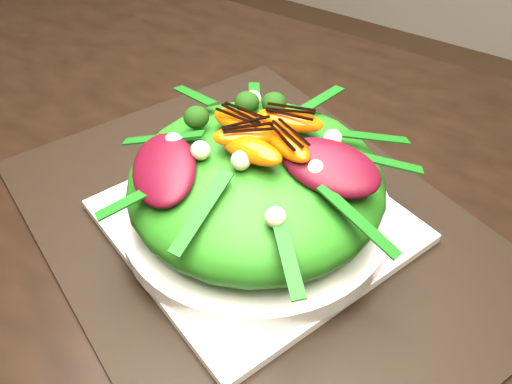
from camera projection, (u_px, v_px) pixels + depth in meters
The scene contains 10 objects.
dining_table at pixel (35, 161), 0.64m from camera, with size 1.60×0.90×0.75m, color black.
placemat at pixel (256, 226), 0.53m from camera, with size 0.48×0.37×0.00m, color black.
plate_base at pixel (256, 221), 0.53m from camera, with size 0.25×0.25×0.01m, color white.
salad_bowl at pixel (256, 211), 0.52m from camera, with size 0.25×0.25×0.02m, color silver.
lettuce_mound at pixel (256, 182), 0.49m from camera, with size 0.23×0.23×0.08m, color #277014.
radicchio_leaf at pixel (331, 167), 0.44m from camera, with size 0.08×0.05×0.02m, color #3F0612.
orange_segment at pixel (263, 135), 0.46m from camera, with size 0.06×0.02×0.02m, color #E34303.
broccoli_floret at pixel (216, 108), 0.49m from camera, with size 0.03×0.03×0.03m, color black.
macadamia_nut at pixel (268, 174), 0.43m from camera, with size 0.02×0.02×0.02m, color #FEEEB3.
balsamic_drizzle at pixel (263, 126), 0.46m from camera, with size 0.05×0.00×0.00m, color black.
Camera 1 is at (0.48, -0.27, 1.14)m, focal length 38.00 mm.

